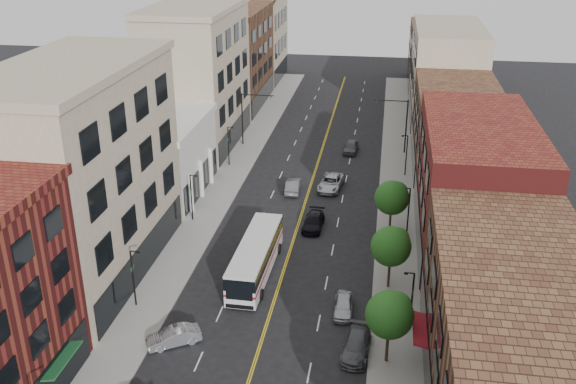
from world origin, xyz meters
The scene contains 31 objects.
sidewalk_left centered at (-10.00, 35.00, 0.07)m, with size 4.00×110.00×0.15m, color gray.
sidewalk_right centered at (10.00, 35.00, 0.07)m, with size 4.00×110.00×0.15m, color gray.
bldg_l_tanoffice centered at (-17.00, 13.00, 9.00)m, with size 10.00×22.00×18.00m, color tan.
bldg_l_white centered at (-17.00, 31.00, 4.00)m, with size 10.00×14.00×8.00m, color silver.
bldg_l_far_a centered at (-17.00, 48.00, 9.00)m, with size 10.00×20.00×18.00m, color tan.
bldg_l_far_b centered at (-17.00, 68.00, 7.50)m, with size 10.00×20.00×15.00m, color #553222.
bldg_l_far_c centered at (-17.00, 86.00, 10.00)m, with size 10.00×16.00×20.00m, color tan.
bldg_r_near centered at (17.00, 0.00, 5.00)m, with size 10.00×26.00×10.00m, color #553222.
bldg_r_mid centered at (17.00, 24.00, 6.00)m, with size 10.00×22.00×12.00m, color maroon.
bldg_r_far_a centered at (17.00, 45.00, 5.00)m, with size 10.00×20.00×10.00m, color #553222.
bldg_r_far_b centered at (17.00, 66.00, 7.00)m, with size 10.00×22.00×14.00m, color tan.
bldg_r_far_c centered at (17.00, 86.00, 5.50)m, with size 10.00×18.00×11.00m, color #553222.
tree_r_1 centered at (9.39, 4.07, 4.13)m, with size 3.40×3.40×5.59m.
tree_r_2 centered at (9.39, 14.07, 4.13)m, with size 3.40×3.40×5.59m.
tree_r_3 centered at (9.39, 24.07, 4.13)m, with size 3.40×3.40×5.59m.
lamp_l_1 centered at (-10.95, 8.00, 2.97)m, with size 0.81×0.55×5.05m.
lamp_l_2 centered at (-10.95, 24.00, 2.97)m, with size 0.81×0.55×5.05m.
lamp_l_3 centered at (-10.95, 40.00, 2.97)m, with size 0.81×0.55×5.05m.
lamp_r_1 centered at (10.95, 8.00, 2.97)m, with size 0.81×0.55×5.05m.
lamp_r_2 centered at (10.95, 24.00, 2.97)m, with size 0.81×0.55×5.05m.
lamp_r_3 centered at (10.95, 40.00, 2.97)m, with size 0.81×0.55×5.05m.
signal_mast_left centered at (-10.27, 48.00, 4.65)m, with size 4.49×0.18×7.20m.
signal_mast_right centered at (10.27, 48.00, 4.65)m, with size 4.49×0.18×7.20m.
city_bus centered at (-2.36, 14.60, 1.81)m, with size 3.09×12.14×3.11m.
car_angle_b centered at (-6.37, 3.68, 0.66)m, with size 1.41×4.03×1.33m, color silver.
car_parked_mid centered at (7.11, 4.68, 0.68)m, with size 1.90×4.68×1.36m, color #4B4C50.
car_parked_far centered at (5.80, 9.75, 0.66)m, with size 1.55×3.86×1.32m, color #AFB1B7.
car_lane_behind centered at (-1.80, 33.16, 0.73)m, with size 1.54×4.43×1.46m, color #56565C.
car_lane_a centered at (1.63, 24.36, 0.68)m, with size 1.91×4.70×1.36m, color black.
car_lane_b centered at (2.43, 34.67, 0.75)m, with size 2.50×5.42×1.51m, color silver.
car_lane_c centered at (3.91, 47.41, 0.75)m, with size 1.78×4.42×1.50m, color #4B4A4F.
Camera 1 is at (8.10, -33.78, 29.62)m, focal length 40.00 mm.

